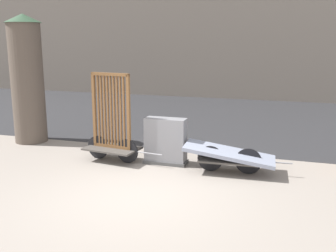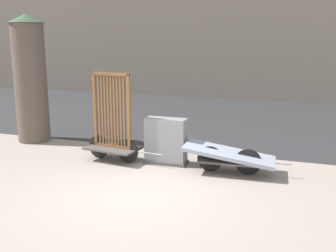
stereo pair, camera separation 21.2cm
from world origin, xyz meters
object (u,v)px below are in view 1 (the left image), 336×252
object	(u,v)px
bike_cart_with_bedframe	(112,131)
advertising_column	(27,79)
utility_cabinet	(166,143)
bike_cart_with_mattress	(229,155)

from	to	relation	value
bike_cart_with_bedframe	advertising_column	xyz separation A→B (m)	(-3.06, 0.99, 1.09)
bike_cart_with_bedframe	advertising_column	world-z (taller)	advertising_column
utility_cabinet	advertising_column	bearing A→B (deg)	169.61
bike_cart_with_mattress	utility_cabinet	world-z (taller)	utility_cabinet
utility_cabinet	advertising_column	size ratio (longest dim) A/B	0.31
bike_cart_with_bedframe	bike_cart_with_mattress	world-z (taller)	bike_cart_with_bedframe
bike_cart_with_bedframe	bike_cart_with_mattress	bearing A→B (deg)	7.46
bike_cart_with_bedframe	utility_cabinet	size ratio (longest dim) A/B	1.95
advertising_column	bike_cart_with_mattress	bearing A→B (deg)	-9.52
bike_cart_with_bedframe	advertising_column	distance (m)	3.40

